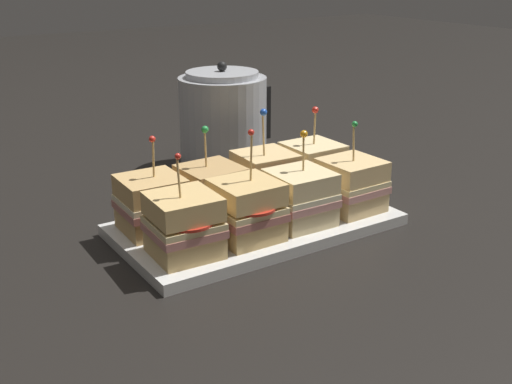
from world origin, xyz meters
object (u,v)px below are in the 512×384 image
sandwich_back_far_left (151,204)px  sandwich_back_center_right (265,178)px  sandwich_back_center_left (211,192)px  sandwich_front_far_left (184,225)px  sandwich_front_center_right (300,197)px  serving_platter (256,224)px  sandwich_front_center_left (247,210)px  sandwich_front_far_right (351,185)px  sandwich_back_far_right (312,168)px  kettle_steel (223,121)px

sandwich_back_far_left → sandwich_back_center_right: 0.21m
sandwich_back_far_left → sandwich_back_center_left: bearing=-2.7°
sandwich_front_far_left → sandwich_front_center_right: bearing=0.8°
serving_platter → sandwich_front_center_left: sandwich_front_center_left is taller
sandwich_back_center_right → sandwich_front_far_right: bearing=-44.2°
sandwich_front_far_left → sandwich_back_far_right: size_ratio=0.98×
sandwich_back_center_left → sandwich_back_center_right: 0.11m
serving_platter → sandwich_front_center_left: bearing=-134.3°
sandwich_back_far_right → sandwich_back_center_right: bearing=179.7°
sandwich_back_far_right → kettle_steel: 0.27m
kettle_steel → sandwich_front_center_left: bearing=-115.9°
sandwich_front_center_right → sandwich_back_far_left: size_ratio=1.00×
sandwich_back_far_right → kettle_steel: (-0.03, 0.27, 0.04)m
sandwich_back_center_right → sandwich_back_far_right: (0.10, -0.00, -0.00)m
sandwich_front_far_left → sandwich_back_center_right: size_ratio=0.91×
sandwich_front_center_right → sandwich_front_far_right: size_ratio=0.99×
serving_platter → sandwich_back_center_right: 0.09m
sandwich_front_far_left → sandwich_back_center_left: bearing=45.0°
sandwich_back_far_right → sandwich_front_center_left: bearing=-153.1°
sandwich_front_far_left → sandwich_back_far_left: bearing=90.6°
sandwich_front_center_left → sandwich_front_far_right: sandwich_front_center_left is taller
sandwich_front_center_right → sandwich_back_far_left: bearing=153.4°
sandwich_front_far_right → sandwich_back_center_right: sandwich_back_center_right is taller
sandwich_front_far_left → sandwich_front_center_right: 0.21m
sandwich_front_center_right → kettle_steel: bearing=78.0°
sandwich_front_far_right → sandwich_back_center_right: size_ratio=0.90×
sandwich_back_far_right → sandwich_front_far_left: bearing=-161.4°
sandwich_front_far_left → sandwich_back_far_left: sandwich_front_far_left is taller
sandwich_front_center_right → kettle_steel: kettle_steel is taller
sandwich_front_far_right → kettle_steel: 0.37m
serving_platter → sandwich_front_center_left: size_ratio=2.65×
sandwich_back_far_left → serving_platter: bearing=-19.0°
serving_platter → sandwich_front_far_left: sandwich_front_far_left is taller
serving_platter → kettle_steel: (0.13, 0.32, 0.09)m
sandwich_front_center_right → sandwich_back_far_left: same height
serving_platter → sandwich_back_center_right: bearing=44.6°
sandwich_back_far_left → sandwich_back_far_right: sandwich_back_far_right is taller
sandwich_back_far_left → kettle_steel: kettle_steel is taller
sandwich_front_center_left → sandwich_front_far_right: 0.21m
sandwich_front_center_left → sandwich_back_center_right: size_ratio=1.00×
sandwich_back_center_left → sandwich_back_far_right: (0.21, 0.00, 0.00)m
sandwich_back_center_right → kettle_steel: (0.08, 0.27, 0.04)m
sandwich_front_far_right → sandwich_back_far_right: (-0.00, 0.10, 0.00)m
serving_platter → sandwich_back_far_left: size_ratio=2.95×
kettle_steel → sandwich_front_far_right: bearing=-85.5°
sandwich_front_center_right → sandwich_front_far_left: bearing=-179.2°
sandwich_back_center_right → sandwich_back_center_left: bearing=-178.2°
sandwich_front_center_left → sandwich_front_center_right: bearing=1.8°
sandwich_back_far_left → sandwich_back_far_right: bearing=-0.4°
sandwich_front_center_left → sandwich_back_center_right: 0.15m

